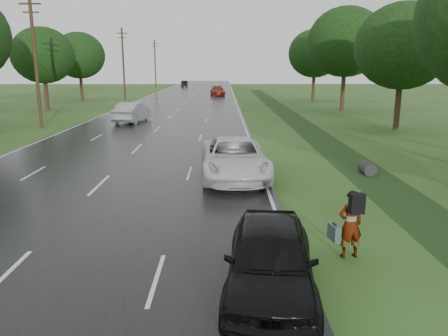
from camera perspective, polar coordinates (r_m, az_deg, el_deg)
name	(u,v)px	position (r m, az deg, el deg)	size (l,w,h in m)	color
ground	(2,281)	(11.37, -27.02, -12.98)	(220.00, 220.00, 0.00)	#2E491A
road	(182,105)	(54.47, -5.48, 8.17)	(14.00, 180.00, 0.04)	black
edge_stripe_east	(237,105)	(54.27, 1.71, 8.23)	(0.12, 180.00, 0.01)	silver
edge_stripe_west	(127,105)	(55.50, -12.51, 8.04)	(0.12, 180.00, 0.01)	silver
center_line	(182,105)	(54.47, -5.48, 8.20)	(0.12, 180.00, 0.01)	silver
drainage_ditch	(323,141)	(28.88, 12.86, 3.49)	(2.20, 120.00, 0.56)	black
utility_pole_mid	(35,60)	(36.89, -23.43, 12.86)	(1.60, 0.26, 10.00)	#372916
utility_pole_far	(123,63)	(65.60, -13.01, 13.27)	(1.60, 0.26, 10.00)	#372916
utility_pole_distant	(155,64)	(95.11, -8.99, 13.32)	(1.60, 0.26, 10.00)	#372916
tree_east_c	(403,46)	(35.60, 22.34, 14.49)	(7.00, 7.00, 9.29)	#372916
tree_east_d	(346,42)	(48.81, 15.63, 15.56)	(8.00, 8.00, 10.76)	#372916
tree_east_f	(315,53)	(62.32, 11.79, 14.43)	(7.20, 7.20, 9.62)	#372916
tree_west_d	(43,55)	(51.75, -22.59, 13.42)	(6.60, 6.60, 8.80)	#372916
tree_west_f	(79,55)	(65.14, -18.40, 13.78)	(7.00, 7.00, 9.29)	#372916
pedestrian	(350,223)	(11.42, 16.10, -6.96)	(0.86, 0.67, 1.76)	#A5998C
white_pickup	(234,158)	(18.78, 1.35, 1.31)	(2.76, 5.99, 1.66)	silver
dark_sedan	(270,259)	(9.33, 6.08, -11.71)	(1.85, 4.59, 1.56)	black
silver_sedan	(132,112)	(38.41, -11.91, 7.15)	(1.78, 5.09, 1.68)	#94969C
far_car_red	(218,91)	(71.72, -0.85, 10.05)	(2.13, 5.25, 1.52)	maroon
far_car_dark	(184,84)	(103.97, -5.22, 10.93)	(1.43, 4.11, 1.36)	black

